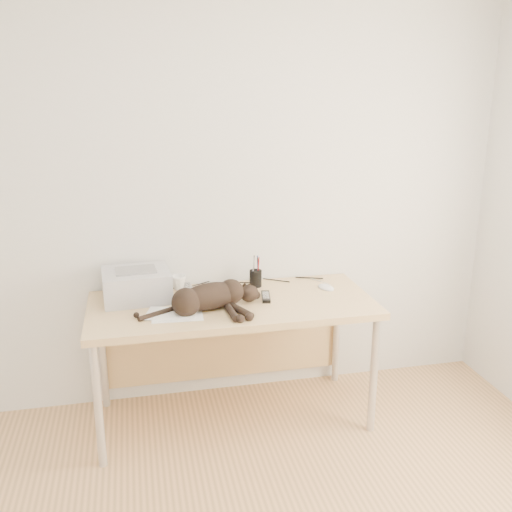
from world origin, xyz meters
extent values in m
plane|color=silver|center=(0.00, 1.75, 1.30)|extent=(3.50, 0.00, 3.50)
cube|color=#E7C187|center=(0.00, 1.39, 0.72)|extent=(1.60, 0.70, 0.04)
cylinder|color=silver|center=(-0.75, 1.09, 0.35)|extent=(0.04, 0.04, 0.70)
cylinder|color=silver|center=(0.75, 1.09, 0.35)|extent=(0.04, 0.04, 0.70)
cylinder|color=silver|center=(-0.75, 1.69, 0.35)|extent=(0.04, 0.04, 0.70)
cylinder|color=silver|center=(0.75, 1.69, 0.35)|extent=(0.04, 0.04, 0.70)
cube|color=#E7C187|center=(0.00, 1.72, 0.40)|extent=(1.48, 0.02, 0.60)
cube|color=#B5B5BA|center=(-0.52, 1.56, 0.82)|extent=(0.39, 0.34, 0.17)
cube|color=black|center=(-0.52, 1.56, 0.83)|extent=(0.32, 0.04, 0.10)
cube|color=gray|center=(-0.52, 1.56, 0.91)|extent=(0.23, 0.17, 0.01)
cube|color=white|center=(-0.32, 1.26, 0.74)|extent=(0.28, 0.20, 0.00)
cube|color=white|center=(-0.35, 1.28, 0.74)|extent=(0.31, 0.25, 0.00)
ellipsoid|color=black|center=(-0.13, 1.31, 0.81)|extent=(0.38, 0.24, 0.15)
sphere|color=black|center=(-0.27, 1.26, 0.81)|extent=(0.16, 0.16, 0.16)
ellipsoid|color=black|center=(0.09, 1.36, 0.79)|extent=(0.13, 0.12, 0.10)
cone|color=black|center=(0.08, 1.41, 0.83)|extent=(0.05, 0.06, 0.05)
cone|color=black|center=(0.10, 1.41, 0.82)|extent=(0.05, 0.06, 0.05)
cylinder|color=black|center=(-0.04, 1.20, 0.76)|extent=(0.09, 0.21, 0.04)
cylinder|color=black|center=(0.01, 1.21, 0.76)|extent=(0.09, 0.21, 0.04)
cylinder|color=black|center=(-0.42, 1.27, 0.75)|extent=(0.23, 0.09, 0.03)
imported|color=white|center=(-0.27, 1.67, 0.78)|extent=(0.13, 0.13, 0.08)
cylinder|color=black|center=(0.19, 1.62, 0.79)|extent=(0.07, 0.07, 0.10)
cylinder|color=#990C0C|center=(0.18, 1.62, 0.86)|extent=(0.01, 0.01, 0.14)
cylinder|color=navy|center=(0.20, 1.63, 0.86)|extent=(0.01, 0.01, 0.14)
cylinder|color=black|center=(0.19, 1.61, 0.86)|extent=(0.01, 0.01, 0.14)
cube|color=gray|center=(-0.22, 1.64, 0.75)|extent=(0.06, 0.18, 0.02)
cube|color=black|center=(0.20, 1.41, 0.75)|extent=(0.08, 0.17, 0.02)
ellipsoid|color=white|center=(0.59, 1.49, 0.76)|extent=(0.11, 0.14, 0.04)
camera|label=1|loc=(-0.52, -1.58, 1.91)|focal=40.00mm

